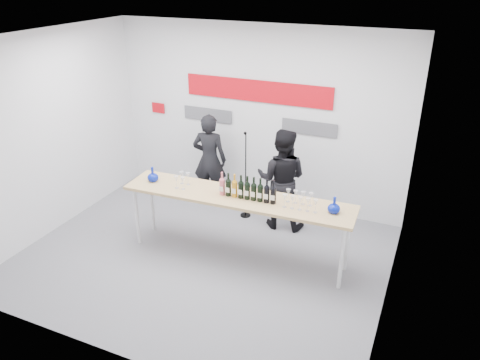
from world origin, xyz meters
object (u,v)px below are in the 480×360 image
object	(u,v)px
tasting_table	(237,201)
mic_stand	(245,191)
presenter_left	(210,160)
presenter_right	(281,179)

from	to	relation	value
tasting_table	mic_stand	size ratio (longest dim) A/B	2.18
tasting_table	presenter_left	distance (m)	1.75
presenter_left	presenter_right	world-z (taller)	presenter_right
presenter_right	mic_stand	xyz separation A→B (m)	(-0.62, 0.05, -0.35)
presenter_left	tasting_table	bearing A→B (deg)	119.45
presenter_left	mic_stand	distance (m)	0.87
tasting_table	mic_stand	distance (m)	1.25
presenter_right	mic_stand	size ratio (longest dim) A/B	1.09
tasting_table	presenter_right	distance (m)	1.11
presenter_left	mic_stand	xyz separation A→B (m)	(0.76, -0.23, -0.34)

